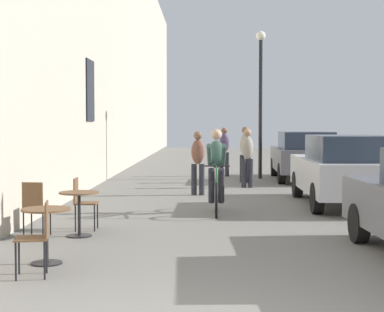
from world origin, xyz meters
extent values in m
cube|color=#B7AD99|center=(-3.45, 14.00, 5.15)|extent=(0.50, 68.00, 10.31)
cube|color=black|center=(-3.18, 12.29, 2.75)|extent=(0.04, 1.10, 1.70)
cylinder|color=black|center=(-2.06, 2.99, 0.01)|extent=(0.40, 0.40, 0.02)
cylinder|color=black|center=(-2.06, 2.99, 0.36)|extent=(0.05, 0.05, 0.67)
cylinder|color=brown|center=(-2.06, 2.99, 0.71)|extent=(0.64, 0.64, 0.02)
cylinder|color=black|center=(-2.19, 2.11, 0.23)|extent=(0.02, 0.02, 0.45)
cylinder|color=black|center=(-2.24, 2.42, 0.23)|extent=(0.02, 0.02, 0.45)
cylinder|color=black|center=(-1.87, 2.16, 0.23)|extent=(0.02, 0.02, 0.45)
cylinder|color=black|center=(-1.93, 2.48, 0.23)|extent=(0.02, 0.02, 0.45)
cube|color=brown|center=(-2.06, 2.29, 0.46)|extent=(0.44, 0.44, 0.02)
cube|color=brown|center=(-1.88, 2.33, 0.68)|extent=(0.08, 0.34, 0.42)
cylinder|color=black|center=(-2.03, 4.97, 0.01)|extent=(0.40, 0.40, 0.02)
cylinder|color=black|center=(-2.03, 4.97, 0.36)|extent=(0.05, 0.05, 0.67)
cylinder|color=brown|center=(-2.03, 4.97, 0.71)|extent=(0.64, 0.64, 0.02)
cylinder|color=black|center=(-1.87, 5.75, 0.23)|extent=(0.02, 0.02, 0.45)
cylinder|color=black|center=(-1.87, 5.43, 0.23)|extent=(0.02, 0.02, 0.45)
cylinder|color=black|center=(-2.19, 5.75, 0.23)|extent=(0.02, 0.02, 0.45)
cylinder|color=black|center=(-2.19, 5.42, 0.23)|extent=(0.02, 0.02, 0.45)
cube|color=brown|center=(-2.03, 5.59, 0.46)|extent=(0.39, 0.39, 0.02)
cube|color=brown|center=(-2.21, 5.58, 0.68)|extent=(0.02, 0.34, 0.42)
cylinder|color=black|center=(-2.85, 5.15, 0.23)|extent=(0.02, 0.02, 0.45)
cylinder|color=black|center=(-2.53, 5.11, 0.23)|extent=(0.02, 0.02, 0.45)
cylinder|color=black|center=(-2.89, 4.83, 0.23)|extent=(0.02, 0.02, 0.45)
cylinder|color=black|center=(-2.57, 4.79, 0.23)|extent=(0.02, 0.02, 0.45)
cube|color=brown|center=(-2.71, 4.97, 0.46)|extent=(0.42, 0.42, 0.02)
cube|color=brown|center=(-2.73, 4.79, 0.68)|extent=(0.34, 0.06, 0.42)
torus|color=black|center=(0.22, 7.04, 0.33)|extent=(0.06, 0.71, 0.71)
torus|color=black|center=(0.24, 8.09, 0.33)|extent=(0.06, 0.71, 0.71)
cylinder|color=#2D6B38|center=(0.24, 8.00, 0.61)|extent=(0.04, 0.21, 0.58)
cylinder|color=#2D6B38|center=(0.23, 7.50, 0.95)|extent=(0.05, 0.82, 0.14)
cylinder|color=#2D6B38|center=(0.22, 7.06, 0.67)|extent=(0.04, 0.09, 0.67)
cylinder|color=#2D6B38|center=(0.23, 7.59, 0.37)|extent=(0.05, 1.00, 0.12)
cylinder|color=black|center=(0.22, 7.09, 1.00)|extent=(0.52, 0.04, 0.03)
ellipsoid|color=black|center=(0.24, 7.91, 0.93)|extent=(0.12, 0.24, 0.06)
ellipsoid|color=#38564C|center=(0.23, 7.83, 1.21)|extent=(0.35, 0.36, 0.59)
sphere|color=tan|center=(0.23, 7.79, 1.60)|extent=(0.22, 0.22, 0.22)
cylinder|color=#26262D|center=(0.33, 7.75, 0.55)|extent=(0.14, 0.40, 0.75)
cylinder|color=#26262D|center=(0.13, 7.75, 0.55)|extent=(0.14, 0.40, 0.75)
cylinder|color=#38564C|center=(0.37, 7.43, 1.20)|extent=(0.09, 0.74, 0.48)
cylinder|color=#38564C|center=(0.08, 7.44, 1.20)|extent=(0.12, 0.75, 0.48)
cylinder|color=#26262D|center=(-0.08, 10.88, 0.40)|extent=(0.14, 0.14, 0.80)
cylinder|color=#26262D|center=(-0.28, 10.90, 0.40)|extent=(0.14, 0.14, 0.80)
ellipsoid|color=brown|center=(-0.18, 10.89, 1.11)|extent=(0.36, 0.27, 0.63)
sphere|color=brown|center=(-0.18, 10.89, 1.53)|extent=(0.22, 0.22, 0.22)
cylinder|color=#26262D|center=(1.32, 12.82, 0.41)|extent=(0.14, 0.14, 0.82)
cylinder|color=#26262D|center=(1.12, 12.80, 0.41)|extent=(0.14, 0.14, 0.82)
ellipsoid|color=#9E9384|center=(1.22, 12.81, 1.15)|extent=(0.37, 0.28, 0.65)
sphere|color=#A57A5B|center=(1.22, 12.81, 1.57)|extent=(0.22, 0.22, 0.22)
cylinder|color=#26262D|center=(1.17, 14.43, 0.43)|extent=(0.14, 0.14, 0.86)
cylinder|color=#26262D|center=(1.36, 14.39, 0.43)|extent=(0.14, 0.14, 0.86)
ellipsoid|color=#9E9384|center=(1.26, 14.41, 1.20)|extent=(0.37, 0.29, 0.68)
sphere|color=brown|center=(1.26, 14.41, 1.64)|extent=(0.22, 0.22, 0.22)
cylinder|color=#26262D|center=(0.79, 16.72, 0.42)|extent=(0.14, 0.14, 0.84)
cylinder|color=#26262D|center=(0.59, 16.72, 0.42)|extent=(0.14, 0.14, 0.84)
ellipsoid|color=#4C3D5B|center=(0.69, 16.72, 1.17)|extent=(0.34, 0.24, 0.66)
sphere|color=brown|center=(0.69, 16.72, 1.60)|extent=(0.22, 0.22, 0.22)
cylinder|color=black|center=(1.86, 15.79, 2.30)|extent=(0.12, 0.12, 4.60)
sphere|color=silver|center=(1.86, 15.79, 4.74)|extent=(0.32, 0.32, 0.32)
cylinder|color=black|center=(2.34, 4.50, 0.30)|extent=(0.22, 0.61, 0.60)
cube|color=#B7B7BC|center=(3.11, 9.02, 0.68)|extent=(1.89, 4.44, 0.72)
cube|color=#283342|center=(3.11, 8.49, 1.30)|extent=(1.57, 2.41, 0.53)
cylinder|color=black|center=(2.30, 10.49, 0.32)|extent=(0.21, 0.64, 0.64)
cylinder|color=black|center=(3.96, 10.46, 0.32)|extent=(0.21, 0.64, 0.64)
cylinder|color=black|center=(2.26, 7.58, 0.32)|extent=(0.21, 0.64, 0.64)
cube|color=#595960|center=(3.23, 15.37, 0.68)|extent=(1.99, 4.50, 0.72)
cube|color=#283342|center=(3.21, 14.84, 1.31)|extent=(1.63, 2.45, 0.54)
cylinder|color=black|center=(2.45, 16.87, 0.32)|extent=(0.23, 0.65, 0.64)
cylinder|color=black|center=(4.11, 16.81, 0.32)|extent=(0.23, 0.65, 0.64)
cylinder|color=black|center=(2.34, 13.94, 0.32)|extent=(0.23, 0.65, 0.64)
cylinder|color=black|center=(4.01, 13.88, 0.32)|extent=(0.23, 0.65, 0.64)
camera|label=1|loc=(-0.02, -4.91, 1.80)|focal=58.05mm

